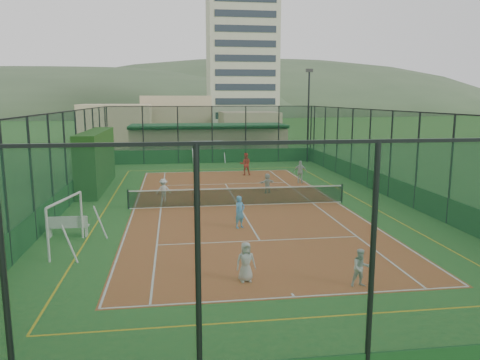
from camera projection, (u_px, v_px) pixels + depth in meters
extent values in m
plane|color=#226325|center=(238.00, 205.00, 25.15)|extent=(300.00, 300.00, 0.00)
cube|color=#A64F25|center=(238.00, 205.00, 25.14)|extent=(11.17, 23.97, 0.01)
cube|color=beige|center=(242.00, 56.00, 104.18)|extent=(15.00, 12.00, 30.00)
cube|color=black|center=(96.00, 160.00, 29.79)|extent=(1.25, 8.34, 3.65)
imported|color=silver|center=(246.00, 262.00, 14.63)|extent=(0.65, 0.46, 1.27)
imported|color=#51A0E7|center=(240.00, 212.00, 20.67)|extent=(0.63, 0.58, 1.44)
imported|color=silver|center=(361.00, 268.00, 14.21)|extent=(0.58, 0.45, 1.19)
imported|color=white|center=(164.00, 190.00, 25.94)|extent=(0.88, 0.57, 1.29)
imported|color=silver|center=(300.00, 172.00, 31.61)|extent=(0.98, 0.67, 1.54)
imported|color=silver|center=(267.00, 183.00, 28.34)|extent=(1.16, 0.81, 1.20)
imported|color=red|center=(245.00, 164.00, 34.86)|extent=(0.85, 0.68, 1.67)
sphere|color=#CCE033|center=(277.00, 197.00, 27.16)|extent=(0.07, 0.07, 0.07)
sphere|color=#CCE033|center=(221.00, 202.00, 25.86)|extent=(0.07, 0.07, 0.07)
sphere|color=#CCE033|center=(191.00, 204.00, 25.35)|extent=(0.07, 0.07, 0.07)
sphere|color=#CCE033|center=(227.00, 198.00, 26.90)|extent=(0.07, 0.07, 0.07)
sphere|color=#CCE033|center=(201.00, 197.00, 26.97)|extent=(0.07, 0.07, 0.07)
sphere|color=#CCE033|center=(177.00, 202.00, 25.90)|extent=(0.07, 0.07, 0.07)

